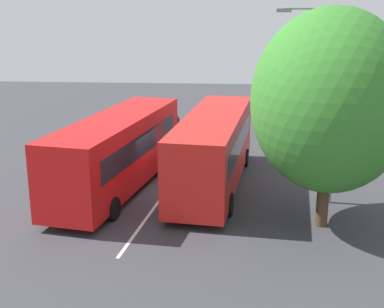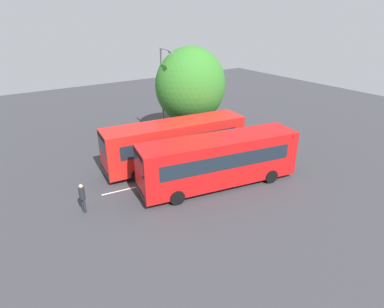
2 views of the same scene
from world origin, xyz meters
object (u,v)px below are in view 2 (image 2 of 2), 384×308
object	(u,v)px
bus_far_left	(175,142)
street_lamp	(163,90)
bus_center_left	(219,160)
pedestrian	(82,196)
depot_tree	(191,86)

from	to	relation	value
bus_far_left	street_lamp	size ratio (longest dim) A/B	1.35
bus_center_left	street_lamp	bearing A→B (deg)	-85.98
bus_far_left	pedestrian	xyz separation A→B (m)	(7.44, 2.46, -0.72)
bus_far_left	bus_center_left	world-z (taller)	same
bus_center_left	street_lamp	distance (m)	9.21
pedestrian	street_lamp	distance (m)	12.07
bus_far_left	bus_center_left	xyz separation A→B (m)	(-0.74, 4.14, 0.00)
pedestrian	bus_far_left	bearing A→B (deg)	-6.21
street_lamp	depot_tree	bearing A→B (deg)	88.48
bus_center_left	street_lamp	xyz separation A→B (m)	(-0.99, -8.74, 2.74)
bus_far_left	pedestrian	bearing A→B (deg)	25.01
bus_far_left	depot_tree	bearing A→B (deg)	-128.14
bus_center_left	street_lamp	world-z (taller)	street_lamp
street_lamp	pedestrian	bearing A→B (deg)	-43.10
bus_center_left	pedestrian	world-z (taller)	bus_center_left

